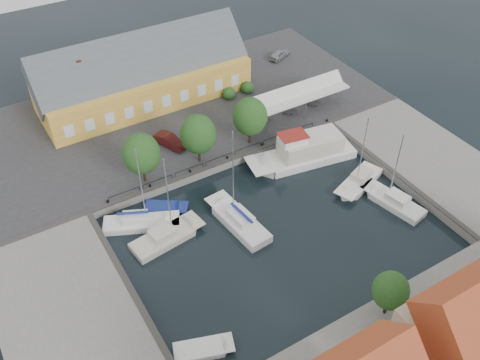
# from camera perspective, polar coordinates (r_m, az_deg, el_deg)

# --- Properties ---
(ground) EXTENTS (140.00, 140.00, 0.00)m
(ground) POSITION_cam_1_polar(r_m,az_deg,el_deg) (57.55, 3.09, -4.48)
(ground) COLOR black
(ground) RESTS_ON ground
(north_quay) EXTENTS (56.00, 26.00, 1.00)m
(north_quay) POSITION_cam_1_polar(r_m,az_deg,el_deg) (72.93, -6.96, 6.91)
(north_quay) COLOR #2D2D30
(north_quay) RESTS_ON ground
(west_quay) EXTENTS (12.00, 24.00, 1.00)m
(west_quay) POSITION_cam_1_polar(r_m,az_deg,el_deg) (50.93, -17.36, -14.40)
(west_quay) COLOR slate
(west_quay) RESTS_ON ground
(east_quay) EXTENTS (12.00, 24.00, 1.00)m
(east_quay) POSITION_cam_1_polar(r_m,az_deg,el_deg) (68.27, 19.68, 1.83)
(east_quay) COLOR slate
(east_quay) RESTS_ON ground
(quay_edge_fittings) EXTENTS (56.00, 24.72, 0.40)m
(quay_edge_fittings) POSITION_cam_1_polar(r_m,az_deg,el_deg) (59.69, 0.64, -0.98)
(quay_edge_fittings) COLOR #383533
(quay_edge_fittings) RESTS_ON north_quay
(warehouse) EXTENTS (28.56, 14.00, 9.55)m
(warehouse) POSITION_cam_1_polar(r_m,az_deg,el_deg) (74.37, -10.85, 10.75)
(warehouse) COLOR gold
(warehouse) RESTS_ON north_quay
(tent_canopy) EXTENTS (14.00, 4.00, 2.83)m
(tent_canopy) POSITION_cam_1_polar(r_m,az_deg,el_deg) (71.03, 6.23, 9.02)
(tent_canopy) COLOR silver
(tent_canopy) RESTS_ON north_quay
(quay_trees) EXTENTS (18.20, 4.20, 6.30)m
(quay_trees) POSITION_cam_1_polar(r_m,az_deg,el_deg) (61.51, -4.50, 4.89)
(quay_trees) COLOR black
(quay_trees) RESTS_ON north_quay
(car_silver) EXTENTS (4.31, 3.02, 1.36)m
(car_silver) POSITION_cam_1_polar(r_m,az_deg,el_deg) (84.88, 4.23, 13.24)
(car_silver) COLOR #9FA1A7
(car_silver) RESTS_ON north_quay
(car_red) EXTENTS (3.04, 4.63, 1.44)m
(car_red) POSITION_cam_1_polar(r_m,az_deg,el_deg) (66.16, -7.49, 4.17)
(car_red) COLOR #501312
(car_red) RESTS_ON north_quay
(center_sailboat) EXTENTS (3.50, 9.13, 12.26)m
(center_sailboat) POSITION_cam_1_polar(r_m,az_deg,el_deg) (56.94, -0.14, -4.50)
(center_sailboat) COLOR white
(center_sailboat) RESTS_ON ground
(trawler) EXTENTS (13.99, 6.13, 5.00)m
(trawler) POSITION_cam_1_polar(r_m,az_deg,el_deg) (65.29, 6.94, 2.88)
(trawler) COLOR white
(trawler) RESTS_ON ground
(east_boat_b) EXTENTS (7.72, 4.81, 10.27)m
(east_boat_b) POSITION_cam_1_polar(r_m,az_deg,el_deg) (63.31, 12.58, -0.23)
(east_boat_b) COLOR white
(east_boat_b) RESTS_ON ground
(east_boat_c) EXTENTS (3.84, 7.82, 9.80)m
(east_boat_c) POSITION_cam_1_polar(r_m,az_deg,el_deg) (61.61, 16.07, -2.37)
(east_boat_c) COLOR white
(east_boat_c) RESTS_ON ground
(west_boat_a) EXTENTS (8.23, 5.47, 10.83)m
(west_boat_a) POSITION_cam_1_polar(r_m,az_deg,el_deg) (57.87, -10.68, -4.62)
(west_boat_a) COLOR white
(west_boat_a) RESTS_ON ground
(west_boat_b) EXTENTS (8.23, 3.76, 10.92)m
(west_boat_b) POSITION_cam_1_polar(r_m,az_deg,el_deg) (56.00, -7.90, -6.16)
(west_boat_b) COLOR beige
(west_boat_b) RESTS_ON ground
(launch_sw) EXTENTS (5.50, 3.53, 0.98)m
(launch_sw) POSITION_cam_1_polar(r_m,az_deg,el_deg) (47.91, -4.02, -17.66)
(launch_sw) COLOR white
(launch_sw) RESTS_ON ground
(launch_nw) EXTENTS (5.00, 4.26, 0.88)m
(launch_nw) POSITION_cam_1_polar(r_m,az_deg,el_deg) (59.35, -7.98, -3.06)
(launch_nw) COLOR navy
(launch_nw) RESTS_ON ground
(townhouses) EXTENTS (36.30, 8.50, 12.00)m
(townhouses) POSITION_cam_1_polar(r_m,az_deg,el_deg) (44.39, 23.13, -16.31)
(townhouses) COLOR #C1B294
(townhouses) RESTS_ON south_bank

